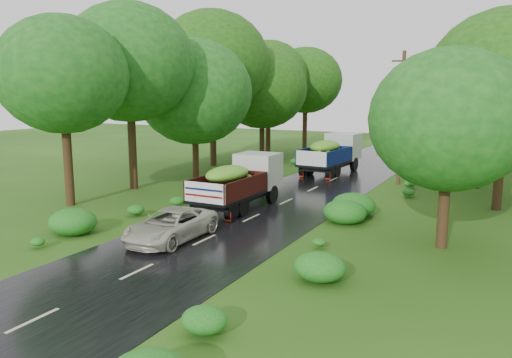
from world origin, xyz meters
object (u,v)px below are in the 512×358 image
Objects in this scene: truck_near at (241,179)px; car at (171,225)px; truck_far at (333,152)px; utility_pole at (401,117)px.

car is (0.33, -6.31, -0.83)m from truck_near.
car is at bearing -86.19° from truck_far.
truck_far reaches higher than car.
truck_near reaches higher than car.
truck_far is 0.81× the size of utility_pole.
car is (-0.17, -19.09, -0.93)m from truck_far.
utility_pole is (5.23, -2.37, 2.73)m from truck_far.
utility_pole reaches higher than car.
truck_near is 6.37m from car.
car is at bearing -128.31° from utility_pole.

